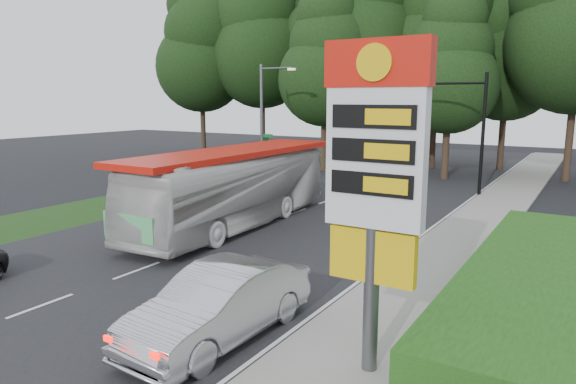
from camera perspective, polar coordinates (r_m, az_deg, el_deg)
The scene contains 19 objects.
ground at distance 16.00m, azimuth -27.27°, elevation -11.86°, with size 120.00×120.00×0.00m, color black.
road_surface at distance 24.04m, azimuth -2.15°, elevation -3.41°, with size 14.00×80.00×0.02m, color black.
sidewalk_right at distance 20.72m, azimuth 17.94°, elevation -6.05°, with size 3.00×80.00×0.12m, color gray.
grass_verge_left at distance 34.40m, azimuth -9.82°, elevation 0.65°, with size 5.00×50.00×0.02m, color #193814.
hedge at distance 16.32m, azimuth 25.00°, elevation -9.00°, with size 3.00×14.00×1.20m, color #1D4B14.
gas_station_pylon at distance 10.22m, azimuth 9.66°, elevation 2.95°, with size 2.10×0.45×6.85m.
traffic_signal_mast at distance 32.26m, azimuth 18.64°, elevation 7.96°, with size 6.10×0.35×7.20m.
streetlight_signs at distance 35.57m, azimuth -2.65°, elevation 8.28°, with size 2.75×0.98×8.00m.
monument at distance 40.30m, azimuth 9.85°, elevation 9.34°, with size 3.00×3.00×10.05m.
tree_far_west at distance 53.67m, azimuth -9.67°, elevation 15.54°, with size 8.96×8.96×17.60m.
tree_west_mid at distance 51.70m, azimuth -2.92°, elevation 16.99°, with size 9.80×9.80×19.25m.
tree_west_near at distance 50.18m, azimuth 4.31°, elevation 15.25°, with size 8.40×8.40×16.50m.
tree_center_left at distance 44.67m, azimuth 7.88°, elevation 18.38°, with size 10.08×10.08×19.80m.
tree_center_right at distance 44.38m, azimuth 16.37°, elevation 16.82°, with size 9.24×9.24×18.15m.
tree_east_near at distance 45.13m, azimuth 23.31°, elevation 14.58°, with size 8.12×8.12×15.95m.
tree_monument_left at distance 41.16m, azimuth 4.13°, elevation 14.46°, with size 7.28×7.28×14.30m.
tree_monument_right at distance 38.18m, azimuth 17.59°, elevation 13.33°, with size 6.72×6.72×13.20m.
transit_bus at distance 23.25m, azimuth -6.01°, elevation 0.43°, with size 2.93×12.51×3.49m, color silver.
sedan_silver at distance 12.68m, azimuth -7.60°, elevation -12.24°, with size 1.87×5.36×1.77m, color #B9BAC2.
Camera 1 is at (12.96, -7.42, 5.75)m, focal length 32.00 mm.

